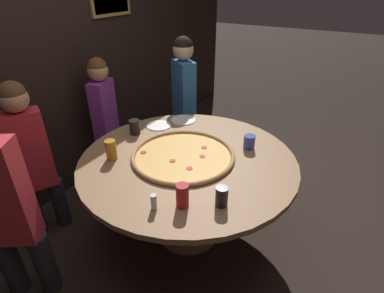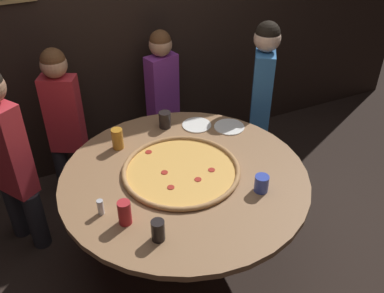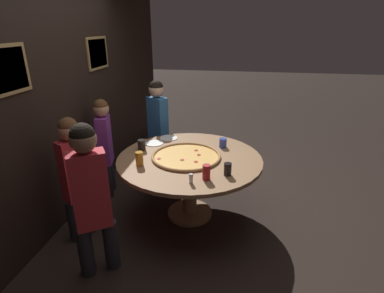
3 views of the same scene
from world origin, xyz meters
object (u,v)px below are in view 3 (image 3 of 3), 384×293
drink_cup_near_right (139,159)px  diner_far_left (75,172)px  dining_table (190,168)px  white_plate_beside_cup (169,138)px  drink_cup_centre_back (223,143)px  diner_far_right (158,123)px  drink_cup_front_edge (228,169)px  diner_side_left (105,142)px  drink_cup_beside_pizza (142,145)px  white_plate_right_side (154,143)px  drink_cup_by_shaker (206,172)px  condiment_shaker (191,179)px  giant_pizza (186,156)px  diner_side_right (91,194)px

drink_cup_near_right → diner_far_left: size_ratio=0.11×
dining_table → white_plate_beside_cup: (0.54, 0.37, 0.13)m
drink_cup_centre_back → diner_far_right: diner_far_right is taller
drink_cup_near_right → diner_far_right: bearing=7.7°
drink_cup_front_edge → diner_side_left: 1.71m
drink_cup_beside_pizza → white_plate_right_side: bearing=-20.6°
white_plate_beside_cup → diner_far_right: bearing=30.9°
dining_table → diner_side_left: 1.19m
dining_table → white_plate_beside_cup: size_ratio=7.00×
white_plate_right_side → diner_far_right: bearing=12.3°
diner_far_left → diner_side_left: bearing=-146.1°
drink_cup_centre_back → white_plate_beside_cup: bearing=75.9°
diner_side_left → drink_cup_by_shaker: bearing=45.5°
drink_cup_centre_back → diner_far_left: (-0.91, 1.38, -0.06)m
condiment_shaker → diner_side_left: diner_side_left is taller
white_plate_right_side → diner_far_right: diner_far_right is taller
drink_cup_by_shaker → diner_far_left: size_ratio=0.11×
giant_pizza → drink_cup_front_edge: 0.59m
drink_cup_beside_pizza → condiment_shaker: drink_cup_beside_pizza is taller
drink_cup_beside_pizza → white_plate_beside_cup: size_ratio=0.55×
dining_table → diner_side_right: 1.20m
drink_cup_centre_back → white_plate_beside_cup: (0.18, 0.71, -0.05)m
giant_pizza → diner_far_left: diner_far_left is taller
diner_side_left → dining_table: bearing=59.7°
drink_cup_by_shaker → diner_far_right: 1.71m
diner_far_right → diner_side_right: size_ratio=0.99×
giant_pizza → white_plate_beside_cup: giant_pizza is taller
drink_cup_by_shaker → white_plate_beside_cup: drink_cup_by_shaker is taller
giant_pizza → diner_far_right: (1.00, 0.61, 0.04)m
drink_cup_beside_pizza → diner_far_right: size_ratio=0.09×
giant_pizza → diner_side_right: size_ratio=0.54×
drink_cup_front_edge → diner_far_left: size_ratio=0.10×
white_plate_right_side → diner_far_right: size_ratio=0.16×
drink_cup_front_edge → drink_cup_beside_pizza: size_ratio=1.01×
drink_cup_near_right → white_plate_right_side: (0.62, 0.03, -0.07)m
giant_pizza → drink_cup_by_shaker: 0.55m
white_plate_right_side → diner_far_left: (-0.88, 0.55, -0.01)m
dining_table → condiment_shaker: condiment_shaker is taller
giant_pizza → condiment_shaker: size_ratio=7.87×
condiment_shaker → diner_side_right: 0.87m
drink_cup_centre_back → diner_side_right: (-1.35, 0.98, 0.00)m
white_plate_right_side → drink_cup_front_edge: bearing=-125.9°
white_plate_right_side → diner_side_right: bearing=173.7°
diner_far_left → condiment_shaker: bearing=116.5°
white_plate_right_side → condiment_shaker: size_ratio=2.25×
drink_cup_beside_pizza → drink_cup_by_shaker: drink_cup_by_shaker is taller
drink_cup_near_right → diner_side_right: bearing=166.0°
drink_cup_front_edge → white_plate_right_side: drink_cup_front_edge is taller
drink_cup_by_shaker → diner_side_left: 1.59m
white_plate_right_side → condiment_shaker: 1.09m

